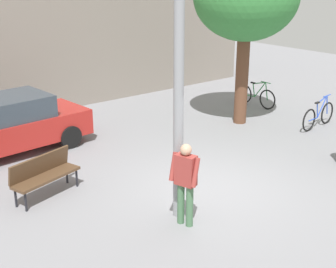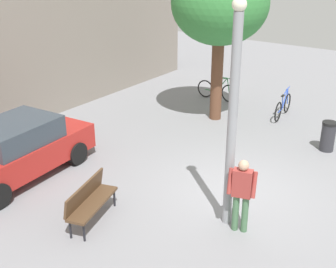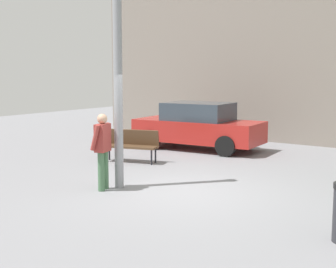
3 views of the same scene
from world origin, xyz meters
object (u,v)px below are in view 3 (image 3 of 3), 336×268
person_by_lamppost (103,146)px  lamppost (118,72)px  park_bench (131,143)px  parked_car_red (198,126)px

person_by_lamppost → lamppost: bearing=70.6°
lamppost → park_bench: lamppost is taller
park_bench → parked_car_red: parked_car_red is taller
lamppost → parked_car_red: 5.91m
lamppost → park_bench: size_ratio=2.89×
park_bench → parked_car_red: 3.04m
person_by_lamppost → parked_car_red: (-1.18, 5.87, -0.19)m
park_bench → lamppost: bearing=-55.3°
lamppost → park_bench: bearing=124.7°
person_by_lamppost → parked_car_red: bearing=101.4°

